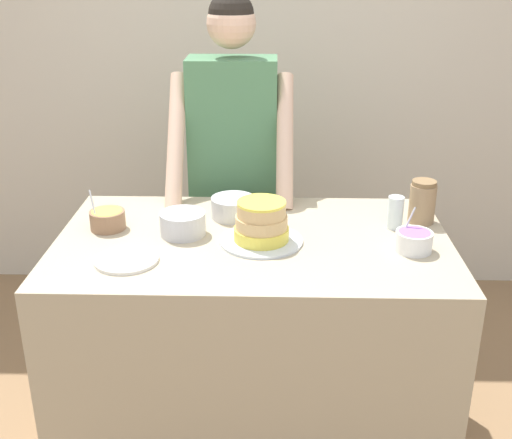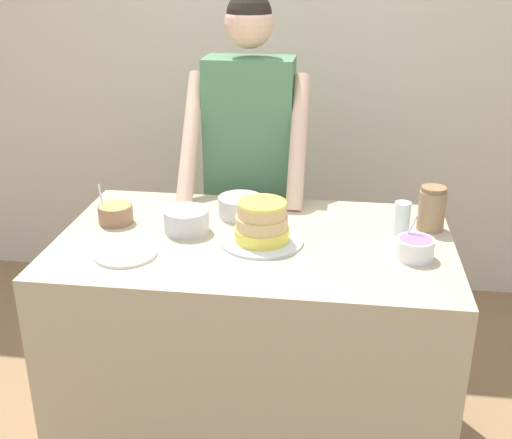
# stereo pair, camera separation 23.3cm
# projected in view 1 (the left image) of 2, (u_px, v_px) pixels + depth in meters

# --- Properties ---
(wall_back) EXTENTS (10.00, 0.05, 2.60)m
(wall_back) POSITION_uv_depth(u_px,v_px,m) (261.00, 72.00, 3.64)
(wall_back) COLOR beige
(wall_back) RESTS_ON ground_plane
(counter) EXTENTS (1.48, 0.88, 0.93)m
(counter) POSITION_uv_depth(u_px,v_px,m) (253.00, 344.00, 2.59)
(counter) COLOR tan
(counter) RESTS_ON ground_plane
(person_baker) EXTENTS (0.54, 0.49, 1.78)m
(person_baker) POSITION_uv_depth(u_px,v_px,m) (233.00, 150.00, 2.95)
(person_baker) COLOR #2D2D38
(person_baker) RESTS_ON ground_plane
(cake) EXTENTS (0.31, 0.31, 0.16)m
(cake) POSITION_uv_depth(u_px,v_px,m) (261.00, 225.00, 2.36)
(cake) COLOR silver
(cake) RESTS_ON counter
(frosting_bowl_purple) EXTENTS (0.13, 0.13, 0.15)m
(frosting_bowl_purple) POSITION_uv_depth(u_px,v_px,m) (414.00, 240.00, 2.30)
(frosting_bowl_purple) COLOR white
(frosting_bowl_purple) RESTS_ON counter
(frosting_bowl_pink) EXTENTS (0.17, 0.17, 0.09)m
(frosting_bowl_pink) POSITION_uv_depth(u_px,v_px,m) (183.00, 223.00, 2.43)
(frosting_bowl_pink) COLOR silver
(frosting_bowl_pink) RESTS_ON counter
(frosting_bowl_yellow) EXTENTS (0.14, 0.14, 0.16)m
(frosting_bowl_yellow) POSITION_uv_depth(u_px,v_px,m) (108.00, 219.00, 2.48)
(frosting_bowl_yellow) COLOR #936B4C
(frosting_bowl_yellow) RESTS_ON counter
(frosting_bowl_white) EXTENTS (0.18, 0.18, 0.08)m
(frosting_bowl_white) POSITION_uv_depth(u_px,v_px,m) (233.00, 206.00, 2.59)
(frosting_bowl_white) COLOR silver
(frosting_bowl_white) RESTS_ON counter
(drinking_glass) EXTENTS (0.06, 0.06, 0.13)m
(drinking_glass) POSITION_uv_depth(u_px,v_px,m) (395.00, 213.00, 2.48)
(drinking_glass) COLOR silver
(drinking_glass) RESTS_ON counter
(ceramic_plate) EXTENTS (0.22, 0.22, 0.01)m
(ceramic_plate) POSITION_uv_depth(u_px,v_px,m) (127.00, 260.00, 2.23)
(ceramic_plate) COLOR white
(ceramic_plate) RESTS_ON counter
(stoneware_jar) EXTENTS (0.10, 0.10, 0.17)m
(stoneware_jar) POSITION_uv_depth(u_px,v_px,m) (422.00, 202.00, 2.53)
(stoneware_jar) COLOR #9E7F5B
(stoneware_jar) RESTS_ON counter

